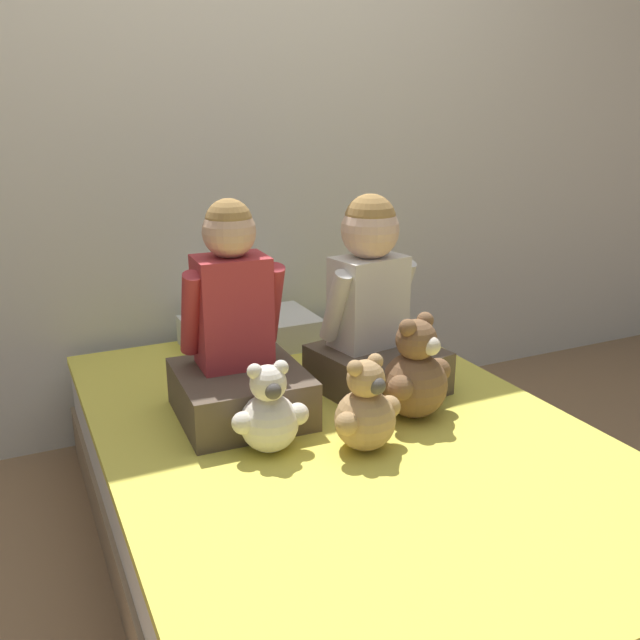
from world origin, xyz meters
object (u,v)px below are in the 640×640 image
child_on_left (236,342)px  teddy_bear_held_by_right_child (415,375)px  bed (341,488)px  teddy_bear_between_children (365,411)px  child_on_right (373,312)px  teddy_bear_held_by_left_child (269,414)px  pillow_at_headboard (251,332)px

child_on_left → teddy_bear_held_by_right_child: child_on_left is taller
bed → teddy_bear_between_children: 0.34m
child_on_right → teddy_bear_held_by_left_child: (-0.46, -0.26, -0.15)m
teddy_bear_held_by_left_child → pillow_at_headboard: teddy_bear_held_by_left_child is taller
teddy_bear_between_children → pillow_at_headboard: teddy_bear_between_children is taller
child_on_left → teddy_bear_held_by_left_child: bearing=-88.0°
bed → child_on_right: size_ratio=3.03×
child_on_left → teddy_bear_held_by_left_child: child_on_left is taller
teddy_bear_held_by_left_child → pillow_at_headboard: (0.23, 0.79, -0.05)m
bed → teddy_bear_between_children: teddy_bear_between_children is taller
bed → child_on_left: (-0.23, 0.22, 0.42)m
teddy_bear_between_children → child_on_left: bearing=107.4°
bed → teddy_bear_between_children: size_ratio=7.24×
child_on_right → teddy_bear_held_by_left_child: bearing=-160.5°
teddy_bear_held_by_left_child → pillow_at_headboard: bearing=77.9°
teddy_bear_between_children → pillow_at_headboard: 0.90m
teddy_bear_held_by_right_child → pillow_at_headboard: size_ratio=0.63×
child_on_left → child_on_right: size_ratio=1.02×
child_on_right → teddy_bear_held_by_right_child: (0.01, -0.24, -0.12)m
child_on_left → teddy_bear_held_by_left_child: size_ratio=2.53×
child_on_right → bed: bearing=-145.0°
bed → pillow_at_headboard: bearing=90.0°
bed → pillow_at_headboard: 0.80m
teddy_bear_held_by_right_child → teddy_bear_between_children: size_ratio=1.18×
bed → teddy_bear_between_children: (-0.00, -0.14, 0.31)m
teddy_bear_between_children → teddy_bear_held_by_right_child: bearing=10.9°
child_on_left → pillow_at_headboard: bearing=68.9°
teddy_bear_between_children → pillow_at_headboard: bearing=74.5°
teddy_bear_held_by_left_child → pillow_at_headboard: size_ratio=0.51×
child_on_left → teddy_bear_between_children: bearing=-55.0°
child_on_left → teddy_bear_between_children: (0.23, -0.36, -0.11)m
child_on_left → teddy_bear_between_children: 0.44m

